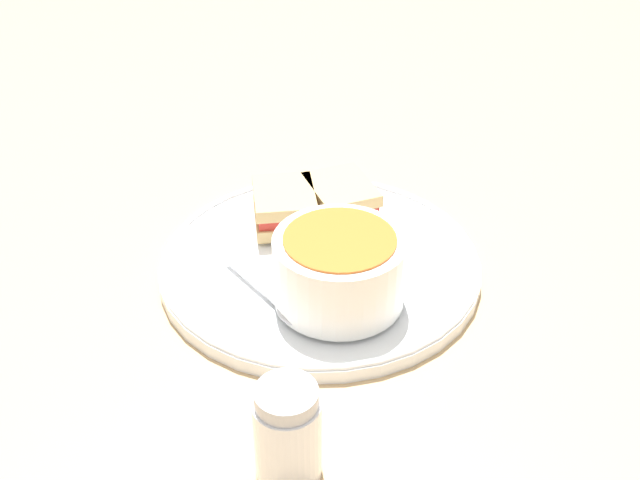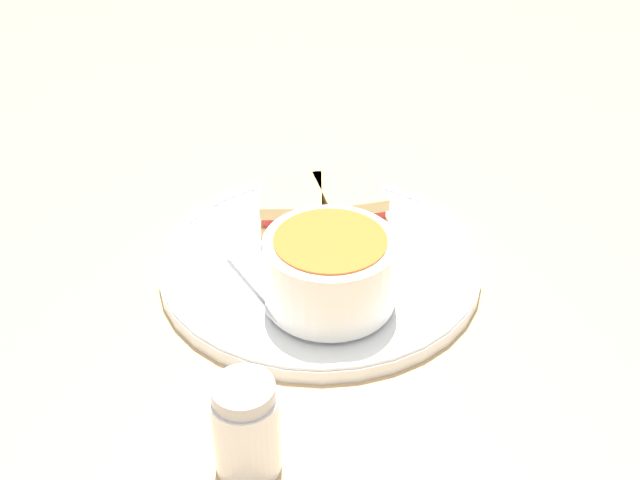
{
  "view_description": "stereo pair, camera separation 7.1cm",
  "coord_description": "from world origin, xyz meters",
  "px_view_note": "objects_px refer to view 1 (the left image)",
  "views": [
    {
      "loc": [
        -0.46,
        -0.36,
        0.44
      ],
      "look_at": [
        0.0,
        0.0,
        0.04
      ],
      "focal_mm": 42.0,
      "sensor_mm": 36.0,
      "label": 1
    },
    {
      "loc": [
        -0.42,
        -0.41,
        0.44
      ],
      "look_at": [
        0.0,
        0.0,
        0.04
      ],
      "focal_mm": 42.0,
      "sensor_mm": 36.0,
      "label": 2
    }
  ],
  "objects_px": {
    "soup_bowl": "(339,269)",
    "sandwich_half_far": "(284,207)",
    "sandwich_half_near": "(341,199)",
    "spoon": "(286,308)",
    "salt_shaker": "(288,433)"
  },
  "relations": [
    {
      "from": "soup_bowl",
      "to": "sandwich_half_far",
      "type": "bearing_deg",
      "value": 60.63
    },
    {
      "from": "soup_bowl",
      "to": "sandwich_half_near",
      "type": "height_order",
      "value": "soup_bowl"
    },
    {
      "from": "spoon",
      "to": "salt_shaker",
      "type": "xyz_separation_m",
      "value": [
        -0.12,
        -0.1,
        0.02
      ]
    },
    {
      "from": "salt_shaker",
      "to": "sandwich_half_near",
      "type": "bearing_deg",
      "value": 29.55
    },
    {
      "from": "spoon",
      "to": "sandwich_half_far",
      "type": "distance_m",
      "value": 0.14
    },
    {
      "from": "soup_bowl",
      "to": "sandwich_half_far",
      "type": "distance_m",
      "value": 0.14
    },
    {
      "from": "soup_bowl",
      "to": "spoon",
      "type": "distance_m",
      "value": 0.06
    },
    {
      "from": "sandwich_half_near",
      "to": "sandwich_half_far",
      "type": "bearing_deg",
      "value": 141.66
    },
    {
      "from": "sandwich_half_near",
      "to": "sandwich_half_far",
      "type": "height_order",
      "value": "same"
    },
    {
      "from": "soup_bowl",
      "to": "sandwich_half_far",
      "type": "relative_size",
      "value": 1.21
    },
    {
      "from": "soup_bowl",
      "to": "salt_shaker",
      "type": "bearing_deg",
      "value": -155.11
    },
    {
      "from": "soup_bowl",
      "to": "salt_shaker",
      "type": "distance_m",
      "value": 0.18
    },
    {
      "from": "spoon",
      "to": "salt_shaker",
      "type": "distance_m",
      "value": 0.16
    },
    {
      "from": "spoon",
      "to": "soup_bowl",
      "type": "bearing_deg",
      "value": 73.9
    },
    {
      "from": "soup_bowl",
      "to": "sandwich_half_far",
      "type": "height_order",
      "value": "soup_bowl"
    }
  ]
}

